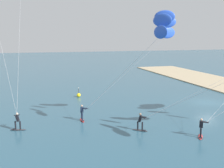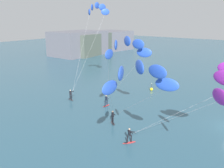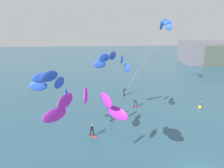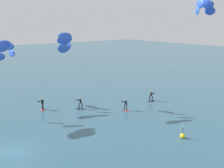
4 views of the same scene
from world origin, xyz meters
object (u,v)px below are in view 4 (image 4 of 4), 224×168
Objects in this scene: kitesurfer_nearshore at (68,45)px; kitesurfer_far_out at (201,12)px; kitesurfer_downwind at (7,52)px; marker_buoy at (183,136)px.

kitesurfer_nearshore is 0.71× the size of kitesurfer_far_out.
marker_buoy is (22.46, 10.65, -7.85)m from kitesurfer_downwind.
kitesurfer_nearshore is at bearing 40.08° from kitesurfer_downwind.
kitesurfer_nearshore is at bearing -162.55° from marker_buoy.
kitesurfer_nearshore is 17.86m from kitesurfer_far_out.
kitesurfer_nearshore is 0.98× the size of kitesurfer_downwind.
marker_buoy is at bearing -60.82° from kitesurfer_far_out.
kitesurfer_downwind is at bearing -132.38° from kitesurfer_far_out.
kitesurfer_downwind reaches higher than marker_buoy.
kitesurfer_far_out is at bearing 119.18° from marker_buoy.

